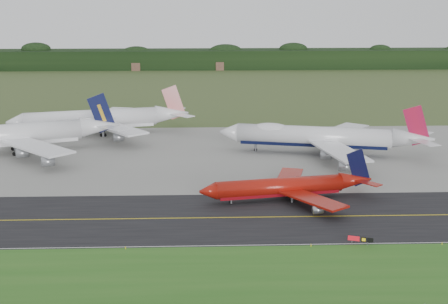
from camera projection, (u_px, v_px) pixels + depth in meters
ground at (269, 211)px, 139.25m from camera, size 600.00×600.00×0.00m
grass_verge at (291, 281)px, 105.35m from camera, size 400.00×30.00×0.01m
taxiway at (271, 217)px, 135.37m from camera, size 400.00×32.00×0.02m
apron at (251, 154)px, 188.64m from camera, size 400.00×78.00×0.01m
taxiway_centreline at (271, 217)px, 135.37m from camera, size 400.00×0.40×0.00m
taxiway_edge_line at (280, 245)px, 120.35m from camera, size 400.00×0.25×0.00m
horizon_treeline at (225, 60)px, 403.04m from camera, size 700.00×25.00×12.00m
jet_ba_747 at (321, 137)px, 186.76m from camera, size 63.31×51.55×16.06m
jet_red_737 at (289, 187)px, 146.22m from camera, size 42.16×33.94×11.42m
jet_navy_gold at (14, 135)px, 188.36m from camera, size 63.61×53.80×16.93m
jet_star_tail at (101, 119)px, 213.13m from camera, size 61.20×50.34×16.26m
taxiway_sign at (360, 239)px, 120.18m from camera, size 4.61×1.75×1.61m
edge_marker_left at (125, 248)px, 118.31m from camera, size 0.16×0.16×0.50m
edge_marker_center at (311, 245)px, 119.53m from camera, size 0.16×0.16×0.50m
edge_marker_right at (442, 243)px, 120.42m from camera, size 0.16×0.16×0.50m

